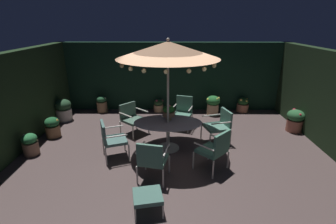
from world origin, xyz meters
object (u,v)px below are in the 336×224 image
at_px(patio_chair_southeast, 219,124).
at_px(potted_plant_right_near, 102,104).
at_px(potted_plant_back_center, 213,104).
at_px(patio_dining_table, 168,127).
at_px(patio_chair_north, 111,137).
at_px(patio_umbrella, 168,50).
at_px(patio_chair_south, 183,111).
at_px(ottoman_footrest, 148,197).
at_px(patio_chair_southwest, 132,117).
at_px(potted_plant_right_far, 53,127).
at_px(patio_chair_northeast, 152,158).
at_px(patio_chair_east, 215,148).
at_px(centerpiece_planter, 169,111).
at_px(potted_plant_front_corner, 158,105).
at_px(potted_plant_left_near, 243,105).
at_px(potted_plant_left_far, 63,110).
at_px(potted_plant_back_right, 30,144).
at_px(potted_plant_back_left, 295,120).

distance_m(patio_chair_southeast, potted_plant_right_near, 4.56).
bearing_deg(potted_plant_back_center, patio_dining_table, -121.51).
bearing_deg(patio_chair_north, potted_plant_right_near, 108.44).
bearing_deg(patio_umbrella, potted_plant_right_near, 131.51).
height_order(patio_chair_south, ottoman_footrest, patio_chair_south).
bearing_deg(patio_chair_southwest, ottoman_footrest, -77.20).
distance_m(patio_dining_table, potted_plant_right_far, 3.44).
xyz_separation_m(patio_umbrella, patio_chair_southwest, (-1.08, 0.98, -2.03)).
relative_size(patio_chair_northeast, patio_chair_east, 0.96).
bearing_deg(patio_chair_northeast, potted_plant_back_center, 64.71).
height_order(ottoman_footrest, potted_plant_right_far, potted_plant_right_far).
xyz_separation_m(ottoman_footrest, potted_plant_right_near, (-2.14, 5.12, -0.00)).
bearing_deg(centerpiece_planter, potted_plant_front_corner, 98.38).
height_order(patio_umbrella, potted_plant_front_corner, patio_umbrella).
relative_size(patio_chair_northeast, patio_chair_southwest, 1.04).
bearing_deg(potted_plant_right_far, patio_chair_south, 10.60).
relative_size(patio_chair_north, potted_plant_left_near, 1.77).
xyz_separation_m(patio_chair_southeast, potted_plant_left_far, (-4.96, 1.57, -0.16)).
distance_m(patio_dining_table, potted_plant_left_near, 4.01).
xyz_separation_m(potted_plant_left_far, potted_plant_back_right, (0.10, -2.32, -0.09)).
bearing_deg(patio_dining_table, ottoman_footrest, -98.08).
bearing_deg(potted_plant_left_near, potted_plant_back_center, -164.93).
relative_size(potted_plant_back_center, potted_plant_right_far, 1.16).
distance_m(potted_plant_left_near, potted_plant_back_left, 2.06).
distance_m(potted_plant_back_center, potted_plant_left_far, 5.18).
distance_m(patio_chair_north, potted_plant_right_far, 2.33).
bearing_deg(patio_chair_northeast, potted_plant_back_left, 31.90).
distance_m(centerpiece_planter, potted_plant_back_right, 3.58).
height_order(patio_dining_table, ottoman_footrest, patio_dining_table).
relative_size(centerpiece_planter, potted_plant_front_corner, 0.85).
height_order(patio_chair_southwest, potted_plant_left_far, patio_chair_southwest).
height_order(patio_chair_east, potted_plant_left_near, patio_chair_east).
bearing_deg(ottoman_footrest, patio_chair_southwest, 102.80).
xyz_separation_m(patio_dining_table, ottoman_footrest, (-0.33, -2.33, -0.30)).
relative_size(potted_plant_back_center, potted_plant_right_near, 1.12).
distance_m(patio_chair_east, potted_plant_left_far, 5.49).
distance_m(centerpiece_planter, patio_chair_south, 1.39).
distance_m(patio_dining_table, potted_plant_right_near, 3.74).
bearing_deg(patio_chair_southwest, patio_chair_north, -100.79).
distance_m(potted_plant_back_center, potted_plant_front_corner, 2.00).
distance_m(potted_plant_front_corner, potted_plant_right_far, 3.69).
relative_size(patio_dining_table, patio_chair_east, 1.80).
bearing_deg(patio_chair_south, potted_plant_right_far, -169.40).
bearing_deg(patio_chair_east, centerpiece_planter, 131.63).
bearing_deg(potted_plant_back_left, potted_plant_left_far, 173.80).
bearing_deg(patio_chair_northeast, patio_chair_east, 16.75).
xyz_separation_m(potted_plant_back_center, potted_plant_back_right, (-5.04, -2.93, -0.10)).
bearing_deg(ottoman_footrest, centerpiece_planter, 81.99).
xyz_separation_m(patio_umbrella, ottoman_footrest, (-0.33, -2.33, -2.24)).
relative_size(ottoman_footrest, potted_plant_front_corner, 1.20).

